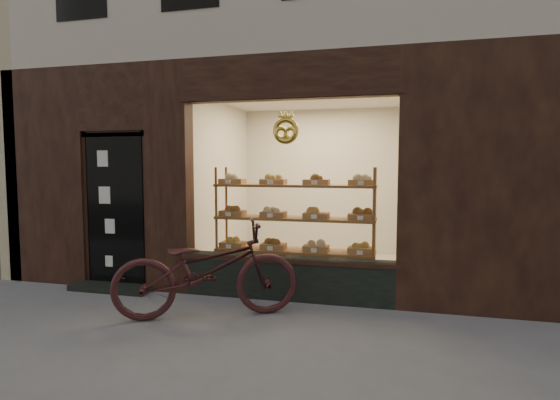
# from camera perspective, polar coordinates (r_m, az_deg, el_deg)

# --- Properties ---
(ground) EXTENTS (90.00, 90.00, 0.00)m
(ground) POSITION_cam_1_polar(r_m,az_deg,el_deg) (4.06, -13.02, -20.68)
(ground) COLOR slate
(display_shelf) EXTENTS (2.20, 0.45, 1.70)m
(display_shelf) POSITION_cam_1_polar(r_m,az_deg,el_deg) (6.01, 1.91, -3.73)
(display_shelf) COLOR brown
(display_shelf) RESTS_ON ground
(bicycle) EXTENTS (2.20, 1.53, 1.10)m
(bicycle) POSITION_cam_1_polar(r_m,az_deg,el_deg) (5.07, -9.58, -8.93)
(bicycle) COLOR #371719
(bicycle) RESTS_ON ground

